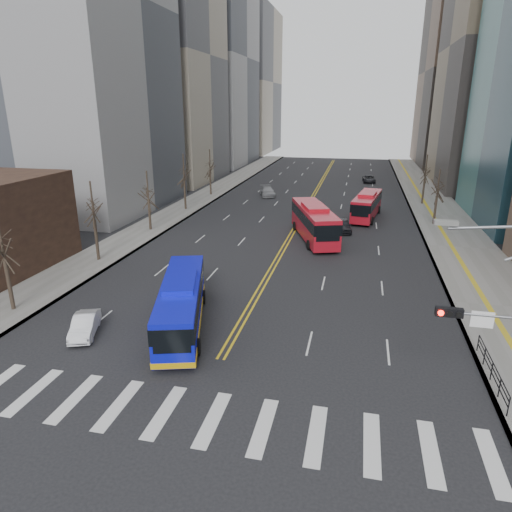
% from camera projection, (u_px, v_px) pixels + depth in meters
% --- Properties ---
extents(ground, '(220.00, 220.00, 0.00)m').
position_uv_depth(ground, '(189.00, 415.00, 21.13)').
color(ground, black).
extents(sidewalk_right, '(7.00, 130.00, 0.15)m').
position_uv_depth(sidewalk_right, '(440.00, 215.00, 59.06)').
color(sidewalk_right, slate).
rests_on(sidewalk_right, ground).
extents(sidewalk_left, '(5.00, 130.00, 0.15)m').
position_uv_depth(sidewalk_left, '(192.00, 203.00, 66.22)').
color(sidewalk_left, slate).
rests_on(sidewalk_left, ground).
extents(crosswalk, '(26.70, 4.00, 0.01)m').
position_uv_depth(crosswalk, '(189.00, 415.00, 21.13)').
color(crosswalk, silver).
rests_on(crosswalk, ground).
extents(centerline, '(0.55, 100.00, 0.01)m').
position_uv_depth(centerline, '(313.00, 196.00, 72.02)').
color(centerline, gold).
rests_on(centerline, ground).
extents(office_towers, '(83.00, 134.00, 58.00)m').
position_uv_depth(office_towers, '(328.00, 41.00, 76.96)').
color(office_towers, gray).
rests_on(office_towers, ground).
extents(pedestrian_railing, '(0.06, 6.06, 1.02)m').
position_uv_depth(pedestrian_railing, '(492.00, 368.00, 23.41)').
color(pedestrian_railing, black).
rests_on(pedestrian_railing, sidewalk_right).
extents(street_trees, '(35.20, 47.20, 7.60)m').
position_uv_depth(street_trees, '(235.00, 184.00, 53.08)').
color(street_trees, '#2D231B').
rests_on(street_trees, ground).
extents(blue_bus, '(5.52, 11.46, 3.29)m').
position_uv_depth(blue_bus, '(181.00, 302.00, 29.06)').
color(blue_bus, '#0E14D8').
rests_on(blue_bus, ground).
extents(red_bus_near, '(6.34, 12.01, 3.71)m').
position_uv_depth(red_bus_near, '(314.00, 220.00, 48.26)').
color(red_bus_near, '#B31321').
rests_on(red_bus_near, ground).
extents(red_bus_far, '(3.94, 10.53, 3.29)m').
position_uv_depth(red_bus_far, '(367.00, 204.00, 57.35)').
color(red_bus_far, '#B31321').
rests_on(red_bus_far, ground).
extents(car_white, '(2.56, 4.01, 1.25)m').
position_uv_depth(car_white, '(85.00, 325.00, 28.40)').
color(car_white, white).
rests_on(car_white, ground).
extents(car_dark_mid, '(2.39, 4.47, 1.45)m').
position_uv_depth(car_dark_mid, '(343.00, 225.00, 51.62)').
color(car_dark_mid, black).
rests_on(car_dark_mid, ground).
extents(car_silver, '(3.59, 5.42, 1.46)m').
position_uv_depth(car_silver, '(267.00, 191.00, 71.77)').
color(car_silver, gray).
rests_on(car_silver, ground).
extents(car_dark_far, '(2.42, 4.73, 1.28)m').
position_uv_depth(car_dark_far, '(369.00, 179.00, 84.39)').
color(car_dark_far, black).
rests_on(car_dark_far, ground).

